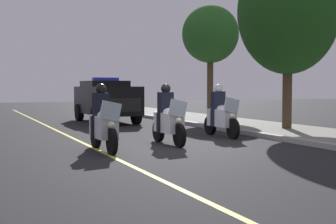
{
  "coord_description": "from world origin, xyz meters",
  "views": [
    {
      "loc": [
        11.7,
        -5.43,
        1.64
      ],
      "look_at": [
        -1.15,
        0.0,
        0.9
      ],
      "focal_mm": 51.55,
      "sensor_mm": 36.0,
      "label": 1
    }
  ],
  "objects_px": {
    "police_motorcycle_lead_left": "(103,124)",
    "police_motorcycle_lead_right": "(168,120)",
    "police_motorcycle_trailing": "(221,115)",
    "police_suv": "(106,99)",
    "tree_far_back": "(210,35)",
    "tree_mid_block": "(288,12)"
  },
  "relations": [
    {
      "from": "police_motorcycle_lead_right",
      "to": "tree_mid_block",
      "type": "bearing_deg",
      "value": 110.35
    },
    {
      "from": "police_motorcycle_lead_left",
      "to": "police_motorcycle_lead_right",
      "type": "height_order",
      "value": "same"
    },
    {
      "from": "police_motorcycle_lead_left",
      "to": "police_motorcycle_lead_right",
      "type": "bearing_deg",
      "value": 108.21
    },
    {
      "from": "police_motorcycle_trailing",
      "to": "tree_mid_block",
      "type": "distance_m",
      "value": 4.98
    },
    {
      "from": "tree_far_back",
      "to": "police_motorcycle_lead_right",
      "type": "bearing_deg",
      "value": -34.16
    },
    {
      "from": "police_motorcycle_lead_right",
      "to": "police_motorcycle_trailing",
      "type": "distance_m",
      "value": 2.68
    },
    {
      "from": "police_motorcycle_lead_left",
      "to": "tree_mid_block",
      "type": "bearing_deg",
      "value": 109.78
    },
    {
      "from": "police_motorcycle_lead_right",
      "to": "police_suv",
      "type": "height_order",
      "value": "police_suv"
    },
    {
      "from": "police_motorcycle_lead_left",
      "to": "police_motorcycle_trailing",
      "type": "height_order",
      "value": "same"
    },
    {
      "from": "police_motorcycle_lead_left",
      "to": "police_suv",
      "type": "height_order",
      "value": "police_suv"
    },
    {
      "from": "police_motorcycle_lead_left",
      "to": "tree_mid_block",
      "type": "xyz_separation_m",
      "value": [
        -2.77,
        7.71,
        3.67
      ]
    },
    {
      "from": "police_motorcycle_lead_right",
      "to": "police_motorcycle_trailing",
      "type": "bearing_deg",
      "value": 117.26
    },
    {
      "from": "police_suv",
      "to": "tree_far_back",
      "type": "distance_m",
      "value": 6.25
    },
    {
      "from": "police_motorcycle_lead_left",
      "to": "police_motorcycle_trailing",
      "type": "relative_size",
      "value": 1.0
    },
    {
      "from": "police_motorcycle_lead_left",
      "to": "police_motorcycle_lead_right",
      "type": "relative_size",
      "value": 1.0
    },
    {
      "from": "police_motorcycle_lead_right",
      "to": "police_suv",
      "type": "xyz_separation_m",
      "value": [
        -8.87,
        0.67,
        0.37
      ]
    },
    {
      "from": "police_motorcycle_lead_left",
      "to": "tree_mid_block",
      "type": "distance_m",
      "value": 8.98
    },
    {
      "from": "police_motorcycle_trailing",
      "to": "tree_far_back",
      "type": "xyz_separation_m",
      "value": [
        -7.7,
        3.67,
        3.53
      ]
    },
    {
      "from": "police_motorcycle_lead_right",
      "to": "tree_mid_block",
      "type": "xyz_separation_m",
      "value": [
        -2.09,
        5.63,
        3.67
      ]
    },
    {
      "from": "police_motorcycle_lead_right",
      "to": "tree_far_back",
      "type": "height_order",
      "value": "tree_far_back"
    },
    {
      "from": "police_motorcycle_trailing",
      "to": "police_motorcycle_lead_right",
      "type": "bearing_deg",
      "value": -62.74
    },
    {
      "from": "police_motorcycle_trailing",
      "to": "tree_mid_block",
      "type": "bearing_deg",
      "value": 104.82
    }
  ]
}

